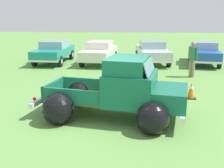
{
  "coord_description": "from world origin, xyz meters",
  "views": [
    {
      "loc": [
        0.6,
        -8.27,
        3.2
      ],
      "look_at": [
        0.0,
        0.89,
        0.84
      ],
      "focal_mm": 44.3,
      "sensor_mm": 36.0,
      "label": 1
    }
  ],
  "objects_px": {
    "show_car_3": "(204,52)",
    "show_car_1": "(99,52)",
    "show_car_2": "(152,51)",
    "vintage_pickup_truck": "(122,95)",
    "show_car_0": "(54,51)",
    "lane_cone_1": "(119,89)",
    "spectator_0": "(193,57)",
    "lane_cone_0": "(191,91)"
  },
  "relations": [
    {
      "from": "show_car_1",
      "to": "lane_cone_0",
      "type": "relative_size",
      "value": 6.94
    },
    {
      "from": "show_car_2",
      "to": "lane_cone_1",
      "type": "xyz_separation_m",
      "value": [
        -1.85,
        -7.94,
        -0.47
      ]
    },
    {
      "from": "lane_cone_0",
      "to": "lane_cone_1",
      "type": "distance_m",
      "value": 2.77
    },
    {
      "from": "spectator_0",
      "to": "show_car_2",
      "type": "bearing_deg",
      "value": 68.09
    },
    {
      "from": "vintage_pickup_truck",
      "to": "show_car_2",
      "type": "xyz_separation_m",
      "value": [
        1.68,
        10.12,
        0.03
      ]
    },
    {
      "from": "show_car_3",
      "to": "lane_cone_0",
      "type": "xyz_separation_m",
      "value": [
        -2.4,
        -7.71,
        -0.47
      ]
    },
    {
      "from": "show_car_1",
      "to": "show_car_3",
      "type": "bearing_deg",
      "value": 98.68
    },
    {
      "from": "spectator_0",
      "to": "vintage_pickup_truck",
      "type": "bearing_deg",
      "value": -164.06
    },
    {
      "from": "vintage_pickup_truck",
      "to": "show_car_1",
      "type": "xyz_separation_m",
      "value": [
        -1.77,
        9.64,
        0.02
      ]
    },
    {
      "from": "show_car_0",
      "to": "lane_cone_0",
      "type": "relative_size",
      "value": 7.15
    },
    {
      "from": "spectator_0",
      "to": "show_car_1",
      "type": "bearing_deg",
      "value": 100.13
    },
    {
      "from": "show_car_0",
      "to": "lane_cone_1",
      "type": "relative_size",
      "value": 7.15
    },
    {
      "from": "show_car_2",
      "to": "show_car_3",
      "type": "xyz_separation_m",
      "value": [
        3.31,
        -0.21,
        -0.0
      ]
    },
    {
      "from": "show_car_1",
      "to": "spectator_0",
      "type": "bearing_deg",
      "value": 60.83
    },
    {
      "from": "vintage_pickup_truck",
      "to": "show_car_0",
      "type": "xyz_separation_m",
      "value": [
        -4.82,
        9.81,
        0.03
      ]
    },
    {
      "from": "vintage_pickup_truck",
      "to": "show_car_1",
      "type": "distance_m",
      "value": 9.8
    },
    {
      "from": "vintage_pickup_truck",
      "to": "show_car_1",
      "type": "bearing_deg",
      "value": 111.91
    },
    {
      "from": "show_car_2",
      "to": "vintage_pickup_truck",
      "type": "bearing_deg",
      "value": -14.0
    },
    {
      "from": "show_car_3",
      "to": "spectator_0",
      "type": "distance_m",
      "value": 4.28
    },
    {
      "from": "vintage_pickup_truck",
      "to": "lane_cone_1",
      "type": "bearing_deg",
      "value": 106.16
    },
    {
      "from": "vintage_pickup_truck",
      "to": "lane_cone_0",
      "type": "bearing_deg",
      "value": 51.96
    },
    {
      "from": "show_car_3",
      "to": "show_car_2",
      "type": "bearing_deg",
      "value": -83.75
    },
    {
      "from": "show_car_3",
      "to": "show_car_1",
      "type": "bearing_deg",
      "value": -77.82
    },
    {
      "from": "show_car_2",
      "to": "lane_cone_0",
      "type": "distance_m",
      "value": 7.98
    },
    {
      "from": "show_car_1",
      "to": "lane_cone_1",
      "type": "distance_m",
      "value": 7.64
    },
    {
      "from": "show_car_0",
      "to": "spectator_0",
      "type": "relative_size",
      "value": 2.48
    },
    {
      "from": "vintage_pickup_truck",
      "to": "spectator_0",
      "type": "xyz_separation_m",
      "value": [
        3.4,
        5.95,
        0.29
      ]
    },
    {
      "from": "lane_cone_0",
      "to": "show_car_2",
      "type": "bearing_deg",
      "value": 96.57
    },
    {
      "from": "show_car_2",
      "to": "lane_cone_0",
      "type": "height_order",
      "value": "show_car_2"
    },
    {
      "from": "show_car_3",
      "to": "lane_cone_1",
      "type": "bearing_deg",
      "value": -23.87
    },
    {
      "from": "show_car_1",
      "to": "spectator_0",
      "type": "xyz_separation_m",
      "value": [
        5.17,
        -3.69,
        0.27
      ]
    },
    {
      "from": "show_car_0",
      "to": "lane_cone_0",
      "type": "distance_m",
      "value": 10.63
    },
    {
      "from": "show_car_0",
      "to": "lane_cone_1",
      "type": "bearing_deg",
      "value": 33.34
    },
    {
      "from": "show_car_0",
      "to": "show_car_3",
      "type": "bearing_deg",
      "value": 92.63
    },
    {
      "from": "show_car_1",
      "to": "lane_cone_0",
      "type": "distance_m",
      "value": 8.63
    },
    {
      "from": "lane_cone_0",
      "to": "lane_cone_1",
      "type": "bearing_deg",
      "value": -179.52
    },
    {
      "from": "vintage_pickup_truck",
      "to": "lane_cone_1",
      "type": "relative_size",
      "value": 7.78
    },
    {
      "from": "lane_cone_0",
      "to": "show_car_1",
      "type": "bearing_deg",
      "value": 120.37
    },
    {
      "from": "show_car_0",
      "to": "show_car_2",
      "type": "height_order",
      "value": "same"
    },
    {
      "from": "spectator_0",
      "to": "show_car_0",
      "type": "bearing_deg",
      "value": 110.49
    },
    {
      "from": "show_car_0",
      "to": "lane_cone_1",
      "type": "distance_m",
      "value": 8.94
    },
    {
      "from": "show_car_2",
      "to": "spectator_0",
      "type": "relative_size",
      "value": 2.63
    }
  ]
}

